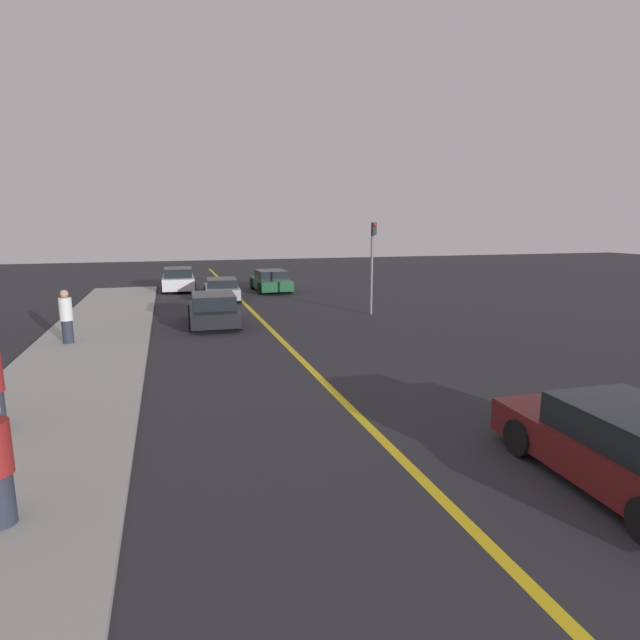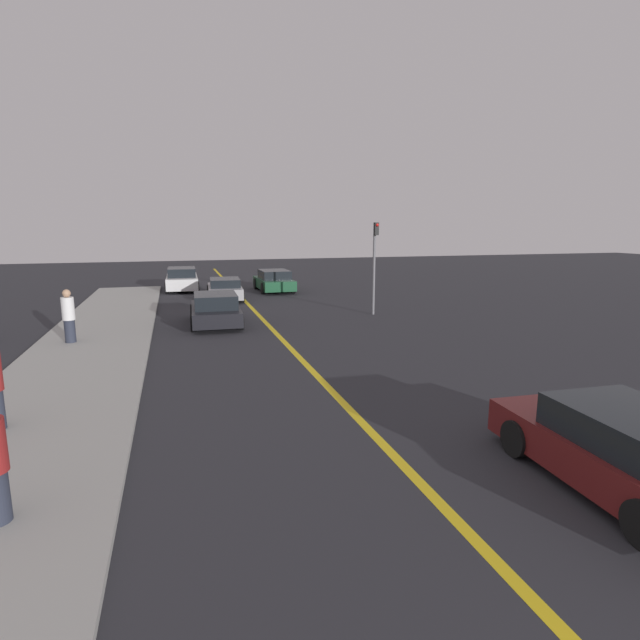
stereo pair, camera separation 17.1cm
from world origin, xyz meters
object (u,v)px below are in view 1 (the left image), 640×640
car_near_right_lane (629,449)px  car_parked_left_lot (271,281)px  car_far_distant (222,289)px  pedestrian_far_standing (66,317)px  car_oncoming_far (178,279)px  car_ahead_center (214,310)px  traffic_light (372,259)px

car_near_right_lane → car_parked_left_lot: (-0.60, 24.60, 0.01)m
car_far_distant → pedestrian_far_standing: bearing=-119.9°
car_parked_left_lot → car_oncoming_far: 5.83m
car_ahead_center → car_parked_left_lot: car_parked_left_lot is taller
car_near_right_lane → traffic_light: (2.16, 15.29, 1.90)m
car_ahead_center → car_parked_left_lot: 10.64m
car_near_right_lane → pedestrian_far_standing: 15.98m
car_parked_left_lot → pedestrian_far_standing: (-9.29, -12.06, 0.38)m
car_oncoming_far → car_near_right_lane: bearing=-76.3°
pedestrian_far_standing → car_oncoming_far: bearing=74.8°
car_parked_left_lot → car_oncoming_far: car_oncoming_far is taller
car_far_distant → car_oncoming_far: 5.40m
pedestrian_far_standing → traffic_light: (12.06, 2.74, 1.51)m
car_ahead_center → car_far_distant: car_ahead_center is taller
traffic_light → car_oncoming_far: bearing=125.5°
car_parked_left_lot → traffic_light: traffic_light is taller
pedestrian_far_standing → traffic_light: 12.46m
car_near_right_lane → traffic_light: bearing=84.4°
car_ahead_center → car_oncoming_far: 11.94m
traffic_light → car_parked_left_lot: bearing=106.5°
car_parked_left_lot → pedestrian_far_standing: size_ratio=2.33×
car_near_right_lane → car_far_distant: (-3.85, 21.82, -0.04)m
car_ahead_center → car_oncoming_far: (-1.10, 11.89, 0.05)m
car_far_distant → car_oncoming_far: size_ratio=0.86×
car_near_right_lane → car_oncoming_far: size_ratio=0.95×
car_near_right_lane → traffic_light: traffic_light is taller
traffic_light → car_near_right_lane: bearing=-98.1°
car_ahead_center → pedestrian_far_standing: size_ratio=2.28×
car_far_distant → pedestrian_far_standing: (-6.04, -9.28, 0.43)m
car_oncoming_far → traffic_light: (8.18, -11.48, 1.84)m
car_ahead_center → car_far_distant: size_ratio=1.04×
car_oncoming_far → traffic_light: size_ratio=1.11×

